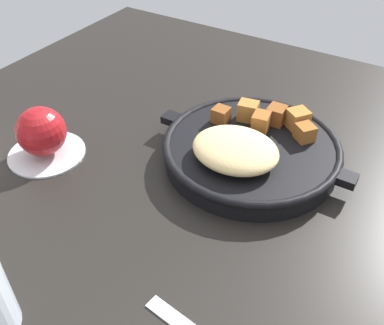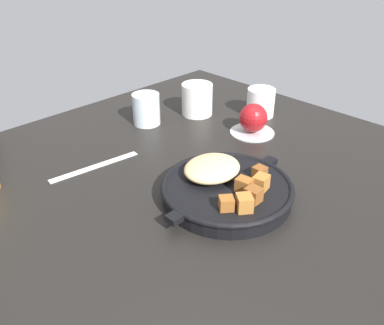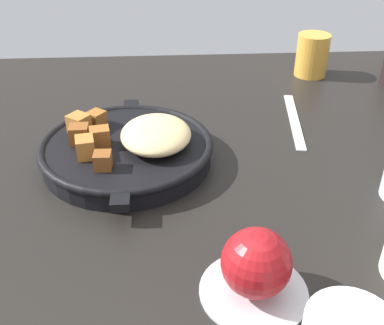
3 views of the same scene
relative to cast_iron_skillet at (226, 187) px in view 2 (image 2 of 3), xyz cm
name	(u,v)px [view 2 (image 2 of 3)]	position (x,y,z in cm)	size (l,w,h in cm)	color
ground_plane	(204,177)	(4.02, 9.40, -3.55)	(100.34, 100.62, 2.40)	black
cast_iron_skillet	(226,187)	(0.00, 0.00, 0.00)	(29.79, 25.43, 6.35)	black
saucer_plate	(252,132)	(26.33, 13.99, -2.05)	(11.27, 11.27, 0.60)	#B7BABF
red_apple	(253,118)	(26.33, 13.99, 1.82)	(7.13, 7.13, 7.13)	maroon
butter_knife	(95,166)	(-11.53, 27.65, -2.17)	(20.56, 1.60, 0.36)	silver
water_glass_short	(146,109)	(11.08, 37.26, 1.74)	(7.15, 7.15, 8.17)	silver
white_creamer_pitcher	(261,102)	(36.65, 19.43, 1.47)	(7.50, 7.50, 7.63)	white
ceramic_mug_white	(197,99)	(24.99, 32.31, 1.97)	(8.43, 8.43, 8.63)	silver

